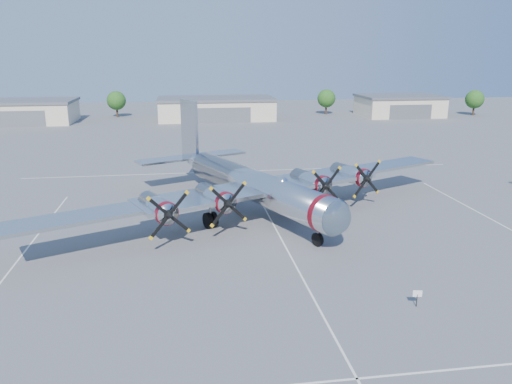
{
  "coord_description": "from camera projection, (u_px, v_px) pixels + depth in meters",
  "views": [
    {
      "loc": [
        -8.37,
        -43.11,
        16.23
      ],
      "look_at": [
        -1.63,
        2.71,
        3.2
      ],
      "focal_mm": 35.0,
      "sensor_mm": 36.0,
      "label": 1
    }
  ],
  "objects": [
    {
      "name": "ground",
      "position": [
        277.0,
        232.0,
        46.63
      ],
      "size": [
        260.0,
        260.0,
        0.0
      ],
      "primitive_type": "plane",
      "color": "#5B5B5E",
      "rests_on": "ground"
    },
    {
      "name": "parking_lines",
      "position": [
        281.0,
        239.0,
        44.96
      ],
      "size": [
        60.0,
        50.08,
        0.01
      ],
      "color": "silver",
      "rests_on": "ground"
    },
    {
      "name": "hangar_west",
      "position": [
        26.0,
        111.0,
        117.65
      ],
      "size": [
        22.6,
        14.6,
        5.4
      ],
      "color": "beige",
      "rests_on": "ground"
    },
    {
      "name": "hangar_center",
      "position": [
        216.0,
        108.0,
        123.96
      ],
      "size": [
        28.6,
        14.6,
        5.4
      ],
      "color": "beige",
      "rests_on": "ground"
    },
    {
      "name": "hangar_east",
      "position": [
        399.0,
        105.0,
        130.68
      ],
      "size": [
        20.6,
        14.6,
        5.4
      ],
      "color": "beige",
      "rests_on": "ground"
    },
    {
      "name": "tree_west",
      "position": [
        116.0,
        101.0,
        127.7
      ],
      "size": [
        4.8,
        4.8,
        6.64
      ],
      "color": "#382619",
      "rests_on": "ground"
    },
    {
      "name": "tree_east",
      "position": [
        326.0,
        98.0,
        133.5
      ],
      "size": [
        4.8,
        4.8,
        6.64
      ],
      "color": "#382619",
      "rests_on": "ground"
    },
    {
      "name": "tree_far_east",
      "position": [
        475.0,
        99.0,
        131.2
      ],
      "size": [
        4.8,
        4.8,
        6.64
      ],
      "color": "#382619",
      "rests_on": "ground"
    },
    {
      "name": "main_bomber_b29",
      "position": [
        249.0,
        212.0,
        52.38
      ],
      "size": [
        57.05,
        49.49,
        10.58
      ],
      "primitive_type": null,
      "rotation": [
        0.0,
        0.0,
        0.42
      ],
      "color": "silver",
      "rests_on": "ground"
    },
    {
      "name": "info_placard",
      "position": [
        417.0,
        295.0,
        32.74
      ],
      "size": [
        0.61,
        0.16,
        1.17
      ],
      "rotation": [
        0.0,
        0.0,
        -0.19
      ],
      "color": "black",
      "rests_on": "ground"
    }
  ]
}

